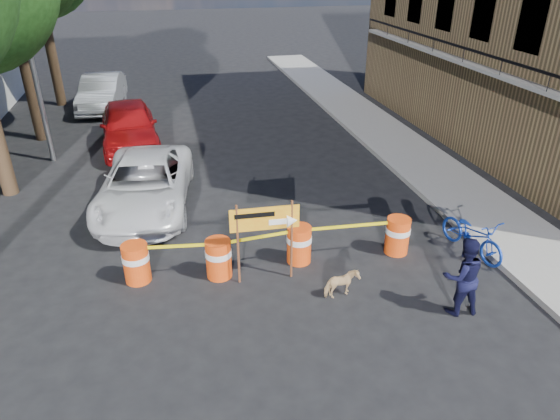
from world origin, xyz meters
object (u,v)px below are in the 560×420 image
detour_sign (274,224)px  sedan_red (129,125)px  suv_white (145,184)px  barrel_far_left (136,262)px  barrel_mid_left (219,258)px  bicycle (476,218)px  barrel_far_right (397,235)px  dog (342,284)px  sedan_silver (102,92)px  pedestrian (463,276)px  barrel_mid_right (299,244)px

detour_sign → sedan_red: detour_sign is taller
sedan_red → suv_white: bearing=-88.0°
barrel_far_left → sedan_red: 8.79m
barrel_far_left → detour_sign: size_ratio=0.48×
barrel_mid_left → bicycle: bicycle is taller
bicycle → barrel_far_right: bearing=153.5°
barrel_far_right → sedan_red: (-6.41, 8.98, 0.35)m
dog → sedan_silver: bearing=8.7°
sedan_red → sedan_silver: sedan_red is taller
pedestrian → bicycle: bicycle is taller
barrel_mid_right → sedan_silver: sedan_silver is taller
detour_sign → barrel_far_left: bearing=170.5°
bicycle → suv_white: bicycle is taller
barrel_far_right → detour_sign: bearing=-172.3°
barrel_mid_left → dog: bearing=-29.1°
barrel_mid_left → dog: size_ratio=1.24×
bicycle → dog: bicycle is taller
barrel_far_left → barrel_far_right: bearing=-1.9°
barrel_mid_left → dog: (2.38, -1.33, -0.17)m
barrel_far_left → detour_sign: (2.92, -0.61, 0.91)m
sedan_silver → barrel_mid_left: bearing=-71.4°
suv_white → dog: bearing=-45.3°
sedan_red → sedan_silver: bearing=99.3°
barrel_mid_right → barrel_far_right: 2.38m
barrel_mid_left → sedan_red: size_ratio=0.19×
barrel_far_left → barrel_mid_right: size_ratio=1.00×
barrel_mid_right → sedan_red: bearing=114.6°
barrel_far_right → bicycle: bearing=-14.0°
pedestrian → dog: (-2.10, 0.97, -0.53)m
barrel_far_left → sedan_red: size_ratio=0.19×
bicycle → suv_white: bearing=138.2°
sedan_silver → suv_white: bearing=-74.6°
detour_sign → sedan_silver: 15.66m
pedestrian → sedan_silver: pedestrian is taller
barrel_far_right → suv_white: (-5.81, 3.80, 0.24)m
suv_white → pedestrian: bearing=-38.1°
barrel_far_left → sedan_silver: (-1.79, 14.31, 0.29)m
barrel_far_left → barrel_mid_right: 3.63m
sedan_red → barrel_far_left: bearing=-92.0°
barrel_far_left → bicycle: size_ratio=0.47×
barrel_mid_left → detour_sign: detour_sign is taller
bicycle → suv_white: (-7.52, 4.23, -0.25)m
barrel_far_right → sedan_red: bearing=125.5°
barrel_mid_right → pedestrian: pedestrian is taller
detour_sign → bicycle: (4.79, -0.01, -0.43)m
detour_sign → pedestrian: detour_sign is taller
detour_sign → bicycle: bearing=2.2°
barrel_mid_right → sedan_red: sedan_red is taller
bicycle → sedan_red: size_ratio=0.40×
barrel_mid_left → barrel_far_left: bearing=172.5°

